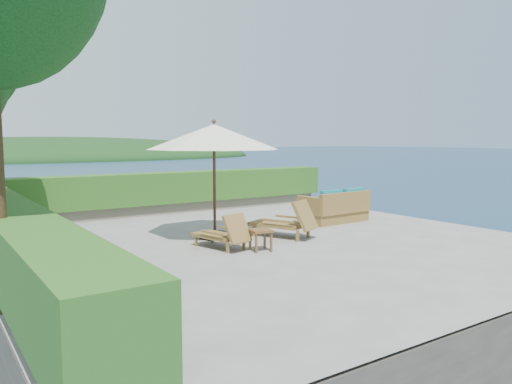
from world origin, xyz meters
TOP-DOWN VIEW (x-y plane):
  - ground at (0.00, 0.00)m, footprint 12.00×12.00m
  - foundation at (0.00, 0.00)m, footprint 12.00×12.00m
  - ocean at (0.00, 0.00)m, footprint 600.00×600.00m
  - offshore_island at (25.00, 140.00)m, footprint 126.00×57.60m
  - planter_wall_far at (0.00, 5.60)m, footprint 12.00×0.60m
  - planter_wall_left at (-5.60, 0.00)m, footprint 0.60×12.00m
  - hedge_far at (0.00, 5.60)m, footprint 12.40×0.90m
  - hedge_left at (-5.60, 0.00)m, footprint 0.90×12.40m
  - patio_umbrella at (-0.78, 1.02)m, footprint 4.18×4.18m
  - lounge_left at (-1.24, -0.17)m, footprint 0.87×1.51m
  - lounge_right at (0.71, 0.06)m, footprint 1.29×1.79m
  - side_table at (-0.68, -0.83)m, footprint 0.53×0.53m
  - wicker_loveseat at (3.35, 1.11)m, footprint 2.09×1.15m

SIDE VIEW (x-z plane):
  - offshore_island at x=25.00m, z-range -9.30..3.30m
  - ocean at x=0.00m, z-range -3.00..-3.00m
  - foundation at x=0.00m, z-range -3.05..-0.05m
  - ground at x=0.00m, z-range 0.00..0.00m
  - planter_wall_far at x=0.00m, z-range 0.00..0.36m
  - planter_wall_left at x=-5.60m, z-range 0.00..0.36m
  - lounge_left at x=-1.24m, z-range -0.07..0.75m
  - wicker_loveseat at x=3.35m, z-range -0.11..0.89m
  - side_table at x=-0.68m, z-range 0.15..0.63m
  - lounge_right at x=0.71m, z-range -0.08..0.88m
  - hedge_far at x=0.00m, z-range 0.35..1.35m
  - hedge_left at x=-5.60m, z-range 0.35..1.35m
  - patio_umbrella at x=-0.78m, z-range 1.01..3.92m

